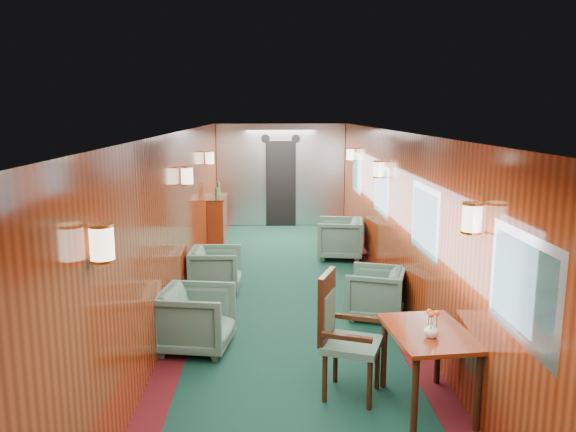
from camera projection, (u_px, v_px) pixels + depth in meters
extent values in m
plane|color=#0D3024|center=(290.00, 312.00, 7.57)|extent=(12.00, 12.00, 0.00)
cube|color=white|center=(290.00, 137.00, 7.14)|extent=(3.00, 12.00, 0.10)
cube|color=white|center=(290.00, 136.00, 7.14)|extent=(1.20, 12.00, 0.06)
cube|color=maroon|center=(281.00, 175.00, 13.25)|extent=(3.00, 0.10, 2.40)
cube|color=maroon|center=(175.00, 226.00, 7.30)|extent=(0.10, 12.00, 2.40)
cube|color=maroon|center=(404.00, 224.00, 7.40)|extent=(0.10, 12.00, 2.40)
cube|color=#3D0C0F|center=(190.00, 313.00, 7.52)|extent=(0.30, 12.00, 0.01)
cube|color=#3D0C0F|center=(390.00, 311.00, 7.62)|extent=(0.30, 12.00, 0.01)
cube|color=silver|center=(281.00, 175.00, 13.17)|extent=(2.98, 0.12, 2.38)
cube|color=black|center=(281.00, 184.00, 13.12)|extent=(0.70, 0.06, 2.00)
cylinder|color=black|center=(266.00, 139.00, 12.93)|extent=(0.20, 0.04, 0.20)
cylinder|color=black|center=(296.00, 139.00, 12.95)|extent=(0.20, 0.04, 0.20)
cube|color=#BABDC1|center=(523.00, 288.00, 3.92)|extent=(0.02, 1.10, 0.80)
cube|color=#3E5B5D|center=(521.00, 288.00, 3.92)|extent=(0.01, 0.96, 0.66)
cube|color=#BABDC1|center=(425.00, 220.00, 6.37)|extent=(0.02, 1.10, 0.80)
cube|color=#3E5B5D|center=(424.00, 220.00, 6.37)|extent=(0.01, 0.96, 0.66)
cube|color=#BABDC1|center=(381.00, 190.00, 8.83)|extent=(0.02, 1.10, 0.80)
cube|color=#3E5B5D|center=(381.00, 190.00, 8.83)|extent=(0.01, 0.96, 0.66)
cube|color=#BABDC1|center=(357.00, 173.00, 11.28)|extent=(0.02, 1.10, 0.80)
cube|color=#3E5B5D|center=(356.00, 173.00, 11.28)|extent=(0.01, 0.96, 0.66)
cylinder|color=#FFEEC6|center=(102.00, 243.00, 3.76)|extent=(0.16, 0.16, 0.24)
cylinder|color=gold|center=(103.00, 260.00, 3.78)|extent=(0.17, 0.17, 0.02)
cylinder|color=#FFEEC6|center=(472.00, 218.00, 4.63)|extent=(0.16, 0.16, 0.24)
cylinder|color=gold|center=(471.00, 232.00, 4.66)|extent=(0.17, 0.17, 0.02)
cylinder|color=#FFEEC6|center=(187.00, 176.00, 7.68)|extent=(0.16, 0.16, 0.24)
cylinder|color=gold|center=(187.00, 184.00, 7.71)|extent=(0.17, 0.17, 0.02)
cylinder|color=#FFEEC6|center=(379.00, 169.00, 8.56)|extent=(0.16, 0.16, 0.24)
cylinder|color=gold|center=(378.00, 177.00, 8.59)|extent=(0.17, 0.17, 0.02)
cylinder|color=#FFEEC6|center=(210.00, 158.00, 10.63)|extent=(0.16, 0.16, 0.24)
cylinder|color=gold|center=(210.00, 164.00, 10.65)|extent=(0.17, 0.17, 0.02)
cylinder|color=#FFEEC6|center=(350.00, 154.00, 11.51)|extent=(0.16, 0.16, 0.24)
cylinder|color=gold|center=(350.00, 160.00, 11.53)|extent=(0.17, 0.17, 0.02)
cube|color=maroon|center=(429.00, 333.00, 5.01)|extent=(0.78, 1.05, 0.04)
cylinder|color=black|center=(415.00, 396.00, 4.63)|extent=(0.06, 0.06, 0.70)
cylinder|color=black|center=(478.00, 392.00, 4.70)|extent=(0.06, 0.06, 0.70)
cylinder|color=black|center=(384.00, 353.00, 5.46)|extent=(0.06, 0.06, 0.70)
cylinder|color=black|center=(438.00, 350.00, 5.53)|extent=(0.06, 0.06, 0.70)
cube|color=#1A3E35|center=(352.00, 345.00, 5.27)|extent=(0.65, 0.65, 0.07)
cube|color=black|center=(327.00, 306.00, 5.29)|extent=(0.21, 0.45, 0.66)
cube|color=#1A3E35|center=(329.00, 313.00, 5.29)|extent=(0.14, 0.34, 0.40)
cube|color=black|center=(347.00, 337.00, 5.00)|extent=(0.45, 0.21, 0.04)
cube|color=black|center=(358.00, 318.00, 5.48)|extent=(0.45, 0.21, 0.04)
cylinder|color=black|center=(325.00, 378.00, 5.19)|extent=(0.05, 0.05, 0.47)
cylinder|color=black|center=(370.00, 385.00, 5.06)|extent=(0.05, 0.05, 0.47)
cylinder|color=black|center=(335.00, 359.00, 5.58)|extent=(0.05, 0.05, 0.47)
cylinder|color=black|center=(377.00, 365.00, 5.45)|extent=(0.05, 0.05, 0.47)
cube|color=maroon|center=(218.00, 220.00, 11.53)|extent=(0.32, 1.06, 0.95)
cube|color=black|center=(218.00, 197.00, 11.45)|extent=(0.34, 1.08, 0.02)
cylinder|color=#295234|center=(217.00, 193.00, 11.17)|extent=(0.07, 0.07, 0.22)
cylinder|color=#295234|center=(218.00, 189.00, 11.52)|extent=(0.06, 0.06, 0.28)
cylinder|color=gold|center=(219.00, 190.00, 11.74)|extent=(0.08, 0.08, 0.18)
imported|color=silver|center=(432.00, 330.00, 4.86)|extent=(0.14, 0.14, 0.14)
imported|color=#1A3E35|center=(196.00, 319.00, 6.33)|extent=(0.90, 0.88, 0.72)
imported|color=#1A3E35|center=(216.00, 270.00, 8.37)|extent=(0.76, 0.74, 0.67)
imported|color=#1A3E35|center=(376.00, 293.00, 7.35)|extent=(0.91, 0.89, 0.66)
imported|color=#1A3E35|center=(340.00, 238.00, 10.31)|extent=(0.93, 0.91, 0.74)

